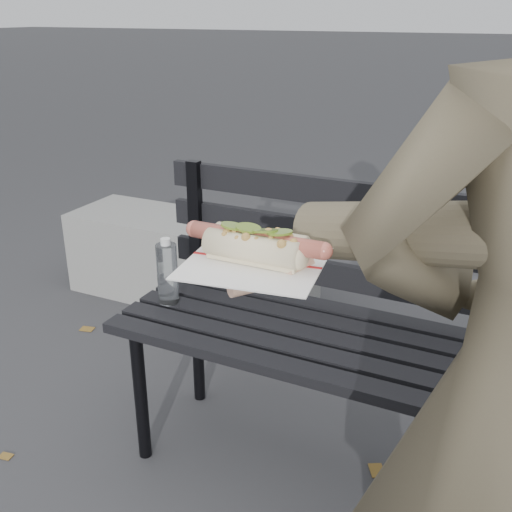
{
  "coord_description": "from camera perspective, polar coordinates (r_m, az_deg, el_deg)",
  "views": [
    {
      "loc": [
        0.4,
        -0.63,
        1.32
      ],
      "look_at": [
        0.07,
        0.07,
        1.0
      ],
      "focal_mm": 42.0,
      "sensor_mm": 36.0,
      "label": 1
    }
  ],
  "objects": [
    {
      "name": "concrete_block",
      "position": [
        2.91,
        -6.26,
        -0.37
      ],
      "size": [
        1.2,
        0.4,
        0.4
      ],
      "primitive_type": "cube",
      "color": "slate",
      "rests_on": "ground"
    },
    {
      "name": "held_hotdog",
      "position": [
        0.83,
        14.06,
        1.39
      ],
      "size": [
        0.63,
        0.31,
        0.2
      ],
      "color": "brown"
    },
    {
      "name": "park_bench",
      "position": [
        1.7,
        11.53,
        -6.02
      ],
      "size": [
        1.5,
        0.44,
        0.88
      ],
      "color": "black",
      "rests_on": "ground"
    }
  ]
}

